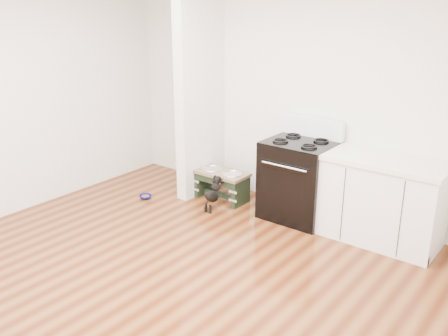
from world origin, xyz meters
TOP-DOWN VIEW (x-y plane):
  - ground at (0.00, 0.00)m, footprint 5.00×5.00m
  - room_shell at (0.00, 0.00)m, footprint 5.00×5.00m
  - partition_wall at (-1.18, 2.10)m, footprint 0.15×0.80m
  - oven_range at (0.25, 2.16)m, footprint 0.76×0.69m
  - cabinet_run at (1.23, 2.18)m, footprint 1.24×0.64m
  - dog_feeder at (-0.78, 2.02)m, footprint 0.68×0.37m
  - puppy at (-0.66, 1.70)m, footprint 0.12×0.35m
  - floor_bowl at (-1.56, 1.44)m, footprint 0.16×0.16m

SIDE VIEW (x-z plane):
  - ground at x=0.00m, z-range 0.00..0.00m
  - floor_bowl at x=-1.56m, z-range 0.00..0.05m
  - puppy at x=-0.66m, z-range 0.02..0.44m
  - dog_feeder at x=-0.78m, z-range 0.07..0.46m
  - cabinet_run at x=1.23m, z-range 0.00..0.91m
  - oven_range at x=0.25m, z-range -0.09..1.05m
  - partition_wall at x=-1.18m, z-range 0.00..2.70m
  - room_shell at x=0.00m, z-range -0.88..4.12m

